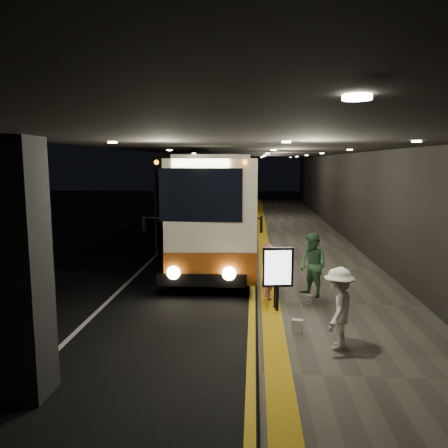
{
  "coord_description": "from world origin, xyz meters",
  "views": [
    {
      "loc": [
        2.38,
        -14.8,
        3.99
      ],
      "look_at": [
        1.27,
        1.19,
        1.7
      ],
      "focal_mm": 35.0,
      "sensor_mm": 36.0,
      "label": 1
    }
  ],
  "objects_px": {
    "coach_second": "(233,194)",
    "passenger_waiting_green": "(313,265)",
    "passenger_waiting_white": "(339,308)",
    "bag_plain": "(297,326)",
    "coach_third": "(240,182)",
    "passenger_boarding": "(269,271)",
    "bag_polka": "(308,300)",
    "coach_main": "(219,209)",
    "info_sign": "(278,269)",
    "stanchion_post": "(275,289)"
  },
  "relations": [
    {
      "from": "passenger_boarding",
      "to": "passenger_waiting_white",
      "type": "distance_m",
      "value": 3.46
    },
    {
      "from": "passenger_boarding",
      "to": "coach_third",
      "type": "bearing_deg",
      "value": -13.24
    },
    {
      "from": "coach_second",
      "to": "stanchion_post",
      "type": "distance_m",
      "value": 19.62
    },
    {
      "from": "coach_main",
      "to": "info_sign",
      "type": "height_order",
      "value": "coach_main"
    },
    {
      "from": "passenger_waiting_green",
      "to": "stanchion_post",
      "type": "relative_size",
      "value": 1.7
    },
    {
      "from": "coach_third",
      "to": "bag_plain",
      "type": "relative_size",
      "value": 38.6
    },
    {
      "from": "passenger_boarding",
      "to": "bag_plain",
      "type": "xyz_separation_m",
      "value": [
        0.58,
        -2.46,
        -0.64
      ]
    },
    {
      "from": "passenger_waiting_green",
      "to": "bag_polka",
      "type": "xyz_separation_m",
      "value": [
        -0.22,
        -0.86,
        -0.77
      ]
    },
    {
      "from": "info_sign",
      "to": "stanchion_post",
      "type": "distance_m",
      "value": 0.63
    },
    {
      "from": "bag_plain",
      "to": "info_sign",
      "type": "height_order",
      "value": "info_sign"
    },
    {
      "from": "bag_plain",
      "to": "coach_second",
      "type": "bearing_deg",
      "value": 96.76
    },
    {
      "from": "coach_third",
      "to": "bag_polka",
      "type": "height_order",
      "value": "coach_third"
    },
    {
      "from": "bag_plain",
      "to": "info_sign",
      "type": "relative_size",
      "value": 0.19
    },
    {
      "from": "coach_third",
      "to": "passenger_waiting_green",
      "type": "height_order",
      "value": "coach_third"
    },
    {
      "from": "stanchion_post",
      "to": "coach_third",
      "type": "bearing_deg",
      "value": 93.3
    },
    {
      "from": "coach_main",
      "to": "bag_plain",
      "type": "bearing_deg",
      "value": -76.9
    },
    {
      "from": "passenger_waiting_green",
      "to": "bag_plain",
      "type": "bearing_deg",
      "value": -51.61
    },
    {
      "from": "coach_main",
      "to": "coach_third",
      "type": "xyz_separation_m",
      "value": [
        -0.01,
        28.61,
        -0.13
      ]
    },
    {
      "from": "passenger_waiting_green",
      "to": "passenger_waiting_white",
      "type": "relative_size",
      "value": 1.08
    },
    {
      "from": "coach_second",
      "to": "bag_polka",
      "type": "distance_m",
      "value": 19.51
    },
    {
      "from": "bag_polka",
      "to": "info_sign",
      "type": "height_order",
      "value": "info_sign"
    },
    {
      "from": "bag_polka",
      "to": "bag_plain",
      "type": "xyz_separation_m",
      "value": [
        -0.46,
        -1.9,
        0.01
      ]
    },
    {
      "from": "passenger_boarding",
      "to": "stanchion_post",
      "type": "xyz_separation_m",
      "value": [
        0.14,
        -0.81,
        -0.26
      ]
    },
    {
      "from": "passenger_waiting_green",
      "to": "coach_main",
      "type": "bearing_deg",
      "value": 168.9
    },
    {
      "from": "coach_second",
      "to": "coach_third",
      "type": "relative_size",
      "value": 0.97
    },
    {
      "from": "passenger_boarding",
      "to": "bag_polka",
      "type": "height_order",
      "value": "passenger_boarding"
    },
    {
      "from": "passenger_waiting_green",
      "to": "bag_polka",
      "type": "relative_size",
      "value": 6.1
    },
    {
      "from": "coach_main",
      "to": "coach_third",
      "type": "relative_size",
      "value": 1.09
    },
    {
      "from": "coach_second",
      "to": "bag_plain",
      "type": "distance_m",
      "value": 21.33
    },
    {
      "from": "passenger_waiting_white",
      "to": "bag_plain",
      "type": "relative_size",
      "value": 5.43
    },
    {
      "from": "bag_plain",
      "to": "passenger_boarding",
      "type": "bearing_deg",
      "value": 103.21
    },
    {
      "from": "info_sign",
      "to": "stanchion_post",
      "type": "relative_size",
      "value": 1.56
    },
    {
      "from": "info_sign",
      "to": "bag_polka",
      "type": "bearing_deg",
      "value": 22.53
    },
    {
      "from": "passenger_boarding",
      "to": "stanchion_post",
      "type": "distance_m",
      "value": 0.86
    },
    {
      "from": "passenger_waiting_green",
      "to": "passenger_waiting_white",
      "type": "xyz_separation_m",
      "value": [
        0.08,
        -3.5,
        -0.06
      ]
    },
    {
      "from": "coach_third",
      "to": "passenger_waiting_white",
      "type": "bearing_deg",
      "value": -85.29
    },
    {
      "from": "passenger_waiting_green",
      "to": "stanchion_post",
      "type": "bearing_deg",
      "value": -82.8
    },
    {
      "from": "coach_third",
      "to": "coach_main",
      "type": "bearing_deg",
      "value": -90.14
    },
    {
      "from": "passenger_waiting_green",
      "to": "bag_plain",
      "type": "height_order",
      "value": "passenger_waiting_green"
    },
    {
      "from": "coach_main",
      "to": "passenger_waiting_white",
      "type": "distance_m",
      "value": 10.42
    },
    {
      "from": "coach_main",
      "to": "coach_second",
      "type": "bearing_deg",
      "value": 87.73
    },
    {
      "from": "passenger_boarding",
      "to": "bag_plain",
      "type": "relative_size",
      "value": 5.07
    },
    {
      "from": "coach_second",
      "to": "bag_polka",
      "type": "relative_size",
      "value": 38.98
    },
    {
      "from": "bag_plain",
      "to": "bag_polka",
      "type": "bearing_deg",
      "value": 76.31
    },
    {
      "from": "passenger_waiting_white",
      "to": "bag_polka",
      "type": "distance_m",
      "value": 2.75
    },
    {
      "from": "coach_second",
      "to": "passenger_waiting_green",
      "type": "bearing_deg",
      "value": -79.73
    },
    {
      "from": "coach_main",
      "to": "passenger_waiting_white",
      "type": "xyz_separation_m",
      "value": [
        3.26,
        -9.85,
        -0.96
      ]
    },
    {
      "from": "bag_polka",
      "to": "coach_main",
      "type": "bearing_deg",
      "value": 112.37
    },
    {
      "from": "passenger_waiting_white",
      "to": "bag_plain",
      "type": "height_order",
      "value": "passenger_waiting_white"
    },
    {
      "from": "bag_polka",
      "to": "stanchion_post",
      "type": "bearing_deg",
      "value": -164.27
    }
  ]
}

